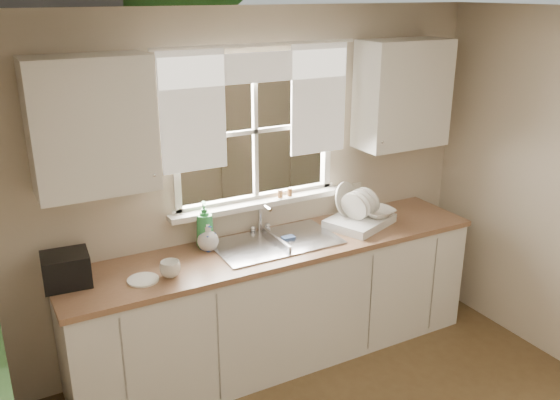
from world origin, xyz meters
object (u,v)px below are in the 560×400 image
soap_bottle_a (205,225)px  black_appliance (66,269)px  dish_rack (359,217)px  cup (170,269)px

soap_bottle_a → black_appliance: 0.95m
dish_rack → cup: size_ratio=4.51×
cup → dish_rack: bearing=10.7°
dish_rack → black_appliance: dish_rack is taller
soap_bottle_a → dish_rack: bearing=5.5°
soap_bottle_a → cup: bearing=-124.9°
dish_rack → black_appliance: (-2.11, 0.06, 0.03)m
dish_rack → cup: bearing=-174.8°
dish_rack → cup: 1.54m
black_appliance → soap_bottle_a: bearing=11.7°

